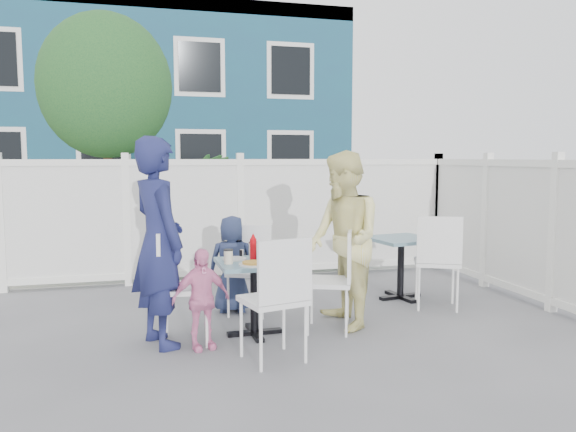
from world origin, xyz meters
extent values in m
plane|color=slate|center=(0.00, 0.00, 0.00)|extent=(80.00, 80.00, 0.00)
cube|color=gray|center=(0.00, 3.80, 0.01)|extent=(24.00, 2.60, 0.01)
cube|color=black|center=(0.00, 7.50, 0.00)|extent=(24.00, 5.00, 0.01)
cube|color=gray|center=(0.00, 10.60, 0.01)|extent=(24.00, 1.60, 0.01)
cube|color=navy|center=(-0.50, 14.00, 3.00)|extent=(11.00, 6.00, 6.00)
cube|color=white|center=(-0.50, 11.04, 5.80)|extent=(11.00, 0.08, 0.40)
cube|color=black|center=(-3.00, 11.02, 1.60)|extent=(1.20, 0.04, 1.40)
cube|color=black|center=(1.00, 11.02, 1.60)|extent=(1.20, 0.04, 1.40)
cube|color=black|center=(-3.00, 11.02, 4.10)|extent=(1.20, 0.04, 1.40)
cube|color=black|center=(1.00, 11.02, 4.10)|extent=(1.20, 0.04, 1.40)
cube|color=white|center=(0.10, 2.40, 0.82)|extent=(5.80, 0.04, 1.40)
cube|color=white|center=(0.10, 2.40, 1.56)|extent=(5.86, 0.08, 0.08)
cube|color=white|center=(0.10, 2.40, 0.06)|extent=(5.86, 0.08, 0.12)
cube|color=white|center=(3.00, 0.60, 0.82)|extent=(0.04, 3.60, 1.40)
cube|color=white|center=(3.00, 0.60, 1.56)|extent=(0.08, 3.66, 0.08)
cube|color=white|center=(3.00, 0.60, 0.06)|extent=(0.08, 3.66, 0.12)
cylinder|color=#382316|center=(-1.60, 3.30, 1.20)|extent=(0.12, 0.12, 2.40)
ellipsoid|color=#164320|center=(-1.60, 3.30, 2.60)|extent=(1.80, 1.62, 1.98)
cube|color=yellow|center=(-3.04, 4.00, 0.67)|extent=(0.80, 0.63, 1.34)
imported|color=#164320|center=(-0.31, 3.10, 0.83)|extent=(1.31, 1.31, 1.67)
imported|color=#164320|center=(1.39, 3.00, 0.72)|extent=(1.62, 1.52, 1.43)
cube|color=#3F677B|center=(-0.19, 0.03, 0.67)|extent=(0.66, 0.66, 0.04)
cylinder|color=black|center=(-0.19, 0.03, 0.33)|extent=(0.07, 0.07, 0.63)
cube|color=black|center=(-0.19, 0.03, 0.02)|extent=(0.51, 0.08, 0.04)
cube|color=black|center=(-0.19, 0.03, 0.02)|extent=(0.08, 0.51, 0.04)
cube|color=#3F677B|center=(1.70, 0.91, 0.69)|extent=(0.77, 0.77, 0.04)
cylinder|color=black|center=(1.70, 0.91, 0.34)|extent=(0.08, 0.08, 0.65)
cube|color=black|center=(1.70, 0.91, 0.02)|extent=(0.53, 0.16, 0.04)
cube|color=black|center=(1.70, 0.91, 0.02)|extent=(0.16, 0.53, 0.04)
cube|color=white|center=(-0.82, -0.01, 0.48)|extent=(0.48, 0.50, 0.04)
cube|color=white|center=(-1.02, 0.02, 0.75)|extent=(0.09, 0.45, 0.48)
cylinder|color=white|center=(-0.61, 0.16, 0.24)|extent=(0.03, 0.03, 0.48)
cylinder|color=white|center=(-0.66, -0.22, 0.24)|extent=(0.03, 0.03, 0.48)
cylinder|color=white|center=(-0.97, 0.21, 0.24)|extent=(0.03, 0.03, 0.48)
cylinder|color=white|center=(-1.02, -0.18, 0.24)|extent=(0.03, 0.03, 0.48)
cube|color=white|center=(0.50, -0.02, 0.46)|extent=(0.55, 0.56, 0.04)
cube|color=white|center=(0.69, -0.10, 0.72)|extent=(0.20, 0.41, 0.46)
cylinder|color=white|center=(0.27, -0.12, 0.23)|extent=(0.02, 0.02, 0.46)
cylinder|color=white|center=(0.41, 0.22, 0.23)|extent=(0.02, 0.02, 0.46)
cylinder|color=white|center=(0.59, -0.26, 0.23)|extent=(0.02, 0.02, 0.46)
cylinder|color=white|center=(0.74, 0.08, 0.23)|extent=(0.02, 0.02, 0.46)
cube|color=white|center=(-0.11, 0.72, 0.44)|extent=(0.54, 0.53, 0.04)
cube|color=white|center=(-0.04, 0.89, 0.69)|extent=(0.39, 0.19, 0.44)
cylinder|color=white|center=(-0.02, 0.49, 0.22)|extent=(0.02, 0.02, 0.44)
cylinder|color=white|center=(-0.34, 0.63, 0.22)|extent=(0.02, 0.02, 0.44)
cylinder|color=white|center=(0.12, 0.80, 0.22)|extent=(0.02, 0.02, 0.44)
cylinder|color=white|center=(-0.21, 0.94, 0.22)|extent=(0.02, 0.02, 0.44)
cube|color=white|center=(-0.17, -0.64, 0.49)|extent=(0.55, 0.53, 0.04)
cube|color=white|center=(-0.13, -0.84, 0.76)|extent=(0.45, 0.14, 0.49)
cylinder|color=white|center=(-0.41, -0.51, 0.24)|extent=(0.03, 0.03, 0.49)
cylinder|color=white|center=(-0.03, -0.41, 0.24)|extent=(0.03, 0.03, 0.49)
cylinder|color=white|center=(-0.32, -0.87, 0.24)|extent=(0.03, 0.03, 0.49)
cylinder|color=white|center=(0.06, -0.77, 0.24)|extent=(0.03, 0.03, 0.49)
cube|color=white|center=(1.90, 0.46, 0.49)|extent=(0.60, 0.59, 0.04)
cube|color=white|center=(1.82, 0.27, 0.77)|extent=(0.43, 0.22, 0.49)
cylinder|color=white|center=(1.80, 0.71, 0.25)|extent=(0.03, 0.03, 0.49)
cylinder|color=white|center=(2.16, 0.55, 0.25)|extent=(0.03, 0.03, 0.49)
cylinder|color=white|center=(1.65, 0.37, 0.25)|extent=(0.03, 0.03, 0.49)
cylinder|color=white|center=(2.01, 0.21, 0.25)|extent=(0.03, 0.03, 0.49)
imported|color=navy|center=(-1.04, -0.02, 0.90)|extent=(0.65, 0.77, 1.80)
imported|color=yellow|center=(0.67, 0.05, 0.85)|extent=(0.66, 0.84, 1.69)
imported|color=#222C4D|center=(-0.26, 0.86, 0.51)|extent=(0.55, 0.40, 1.02)
imported|color=pink|center=(-0.70, -0.23, 0.43)|extent=(0.54, 0.33, 0.86)
cylinder|color=white|center=(-0.24, -0.15, 0.69)|extent=(0.26, 0.26, 0.02)
cylinder|color=white|center=(-0.35, 0.16, 0.69)|extent=(0.22, 0.22, 0.02)
imported|color=white|center=(-0.01, 0.06, 0.72)|extent=(0.26, 0.26, 0.06)
cylinder|color=beige|center=(-0.44, -0.02, 0.74)|extent=(0.08, 0.08, 0.12)
cylinder|color=beige|center=(-0.15, 0.27, 0.75)|extent=(0.09, 0.09, 0.13)
cylinder|color=#BE050D|center=(-0.18, 0.11, 0.78)|extent=(0.06, 0.06, 0.20)
cylinder|color=white|center=(-0.26, 0.29, 0.72)|extent=(0.03, 0.03, 0.07)
cylinder|color=black|center=(-0.27, 0.28, 0.72)|extent=(0.03, 0.03, 0.07)
camera|label=1|loc=(-1.17, -4.90, 1.63)|focal=35.00mm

